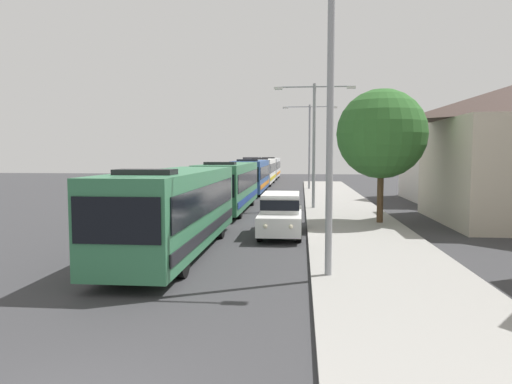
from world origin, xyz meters
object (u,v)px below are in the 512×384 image
Objects in this scene: bus_lead at (176,207)px; bus_second_in_line at (229,185)px; streetlamp_far at (310,138)px; bus_middle at (251,175)px; streetlamp_mid at (314,133)px; streetlamp_near at (330,94)px; bus_fourth_in_line at (263,171)px; box_truck_oncoming at (252,166)px; white_suv at (281,212)px; roadside_tree at (382,134)px; bus_rear at (270,167)px.

bus_lead and bus_second_in_line have the same top height.
bus_lead is 31.76m from streetlamp_far.
bus_middle is 1.31× the size of streetlamp_mid.
bus_lead is at bearing -90.00° from bus_middle.
streetlamp_near is at bearing -71.56° from bus_second_in_line.
bus_fourth_in_line is 19.39m from box_truck_oncoming.
bus_lead is 2.23× the size of white_suv.
roadside_tree is (8.64, 7.61, 2.98)m from bus_lead.
streetlamp_mid is (0.00, 17.18, -0.31)m from streetlamp_near.
streetlamp_far reaches higher than bus_lead.
bus_second_in_line is at bearing -90.00° from bus_rear.
bus_middle is 1.54× the size of roadside_tree.
streetlamp_near is (5.40, -16.19, 3.66)m from bus_second_in_line.
bus_lead is 5.57m from white_suv.
white_suv is 0.60× the size of streetlamp_far.
streetlamp_near is (1.70, -7.38, 4.31)m from white_suv.
streetlamp_near reaches higher than bus_lead.
streetlamp_mid is (1.70, 9.80, 4.00)m from white_suv.
roadside_tree reaches higher than bus_rear.
streetlamp_near reaches higher than white_suv.
bus_rear is at bearing 90.00° from bus_fourth_in_line.
bus_rear is 1.36× the size of streetlamp_mid.
white_suv is at bearing -80.47° from bus_middle.
roadside_tree reaches higher than bus_fourth_in_line.
bus_second_in_line is 10.57m from roadside_tree.
streetlamp_far reaches higher than roadside_tree.
bus_middle is at bearing 90.00° from bus_lead.
bus_lead is at bearing 148.77° from streetlamp_near.
bus_fourth_in_line is 1.36× the size of streetlamp_far.
bus_lead reaches higher than box_truck_oncoming.
bus_middle is 30.14m from streetlamp_near.
bus_fourth_in_line is at bearing 96.06° from white_suv.
white_suv is at bearing 102.97° from streetlamp_near.
bus_lead is 1.32× the size of streetlamp_near.
bus_rear is (-0.00, 51.94, -0.00)m from bus_lead.
streetlamp_far reaches higher than bus_rear.
bus_middle is (-0.00, 26.15, -0.00)m from bus_lead.
streetlamp_near reaches higher than box_truck_oncoming.
streetlamp_far reaches higher than bus_fourth_in_line.
streetlamp_near is at bearing -90.00° from streetlamp_mid.
bus_middle is 32.05m from box_truck_oncoming.
bus_middle is 0.91× the size of bus_fourth_in_line.
bus_rear is 6.93m from box_truck_oncoming.
bus_rear is at bearing 104.52° from streetlamp_far.
bus_second_in_line is at bearing 112.79° from white_suv.
streetlamp_near is 1.07× the size of streetlamp_mid.
streetlamp_mid is at bearing 68.79° from bus_lead.
bus_middle is 1.22× the size of streetlamp_near.
bus_second_in_line is 2.26× the size of white_suv.
roadside_tree is at bearing -74.58° from bus_fourth_in_line.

